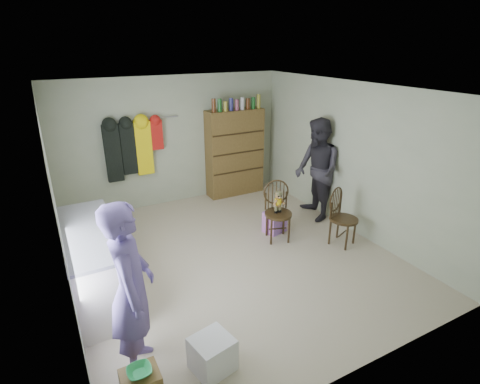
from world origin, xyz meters
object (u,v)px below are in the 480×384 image
dresser (235,152)px  chair_far (341,215)px  chair_front (278,207)px  counter (94,263)px

dresser → chair_far: bearing=-80.0°
chair_front → chair_far: size_ratio=1.05×
chair_front → chair_far: (0.80, -0.62, -0.05)m
chair_far → counter: bearing=151.7°
chair_front → chair_far: chair_front is taller
counter → chair_front: (2.88, 0.17, 0.09)m
counter → chair_far: size_ratio=1.96×
chair_front → dresser: size_ratio=0.48×
chair_far → chair_front: bearing=120.8°
counter → chair_far: bearing=-6.9°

